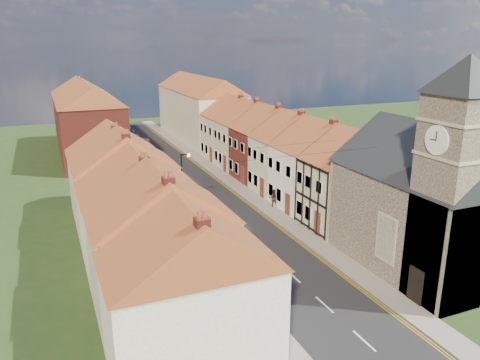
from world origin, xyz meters
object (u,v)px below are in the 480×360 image
Objects in this scene: pedestrian_right at (273,198)px; car_distant at (141,143)px; lamppost at (183,181)px; pedestrian_left at (260,320)px; car_far at (137,152)px; car_near at (233,256)px; church at (434,192)px; car_mid at (204,213)px.

car_distant is at bearing -61.35° from pedestrian_right.
lamppost reaches higher than pedestrian_left.
lamppost is at bearing 12.41° from pedestrian_right.
car_far is 0.99× the size of car_distant.
car_near is (0.61, -10.72, -2.83)m from lamppost.
car_distant is 50.87m from pedestrian_left.
church is at bearing -61.82° from car_distant.
car_far is at bearing 78.83° from car_near.
car_far is at bearing 88.73° from car_mid.
car_mid is at bearing 73.43° from car_near.
pedestrian_right is at bearing -62.94° from car_distant.
pedestrian_right is (6.60, -32.13, 0.32)m from car_distant.
church is 8.63× the size of pedestrian_right.
car_far is at bearing 106.47° from church.
car_far is (-12.56, 42.48, -5.18)m from church.
pedestrian_left reaches higher than car_far.
pedestrian_right is (10.20, 18.61, -0.01)m from pedestrian_left.
car_mid is 18.02m from pedestrian_left.
pedestrian_right is at bearing 3.15° from car_mid.
car_near is at bearing 154.62° from church.
church is at bearing -51.70° from lamppost.
lamppost is 11.10m from car_near.
car_mid is 0.89× the size of car_distant.
car_distant is at bearing 87.42° from pedestrian_left.
car_mid is (0.87, 9.18, 0.01)m from car_near.
church reaches higher than car_mid.
car_far is 45.18m from pedestrian_left.
church is at bearing -55.42° from car_mid.
car_far is at bearing -55.58° from pedestrian_right.
car_near is at bearing 79.05° from pedestrian_left.
church is 3.66× the size of car_near.
car_distant is (-10.86, 48.09, -5.20)m from church.
pedestrian_right is (7.43, 0.81, 0.28)m from car_mid.
pedestrian_right is at bearing -4.63° from lamppost.
car_mid is (1.48, -1.53, -2.82)m from lamppost.
pedestrian_right is (8.91, -0.72, -2.54)m from lamppost.
lamppost is at bearing -86.10° from car_far.
car_near is 2.33× the size of pedestrian_left.
car_mid is 2.44× the size of pedestrian_left.
car_mid is 2.47× the size of pedestrian_right.
lamppost reaches higher than car_near.
church is 3.10× the size of car_distant.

